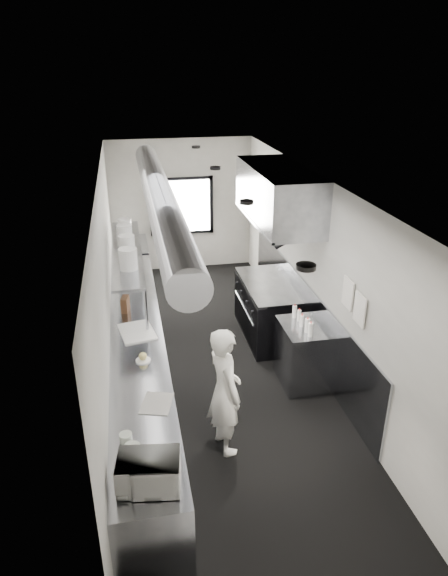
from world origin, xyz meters
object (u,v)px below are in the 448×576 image
line_cook (225,391)px  squeeze_bottle_d (299,315)px  range (269,310)px  bottle_station (304,354)px  deli_tub_b (126,438)px  far_work_table (131,265)px  small_plate (143,360)px  squeeze_bottle_a (310,330)px  plate_stack_c (125,235)px  plate_stack_b (127,245)px  cutting_board (137,332)px  squeeze_bottle_e (294,312)px  exhaust_hood (278,195)px  squeeze_bottle_c (302,321)px  microwave (149,472)px  pass_shelf (127,252)px  knife_block (125,304)px  squeeze_bottle_b (307,325)px  deli_tub_a (132,451)px  plate_stack_d (125,228)px  plate_stack_a (128,259)px

line_cook → squeeze_bottle_d: (1.31, 1.27, 0.18)m
range → bottle_station: size_ratio=1.78×
deli_tub_b → far_work_table: bearing=88.2°
small_plate → squeeze_bottle_a: bearing=4.6°
plate_stack_c → plate_stack_b: bearing=-86.9°
bottle_station → cutting_board: cutting_board is taller
small_plate → squeeze_bottle_e: size_ratio=0.98×
exhaust_hood → cutting_board: exhaust_hood is taller
small_plate → squeeze_bottle_c: 2.23m
microwave → plate_stack_c: bearing=99.1°
exhaust_hood → cutting_board: bearing=-153.4°
pass_shelf → knife_block: pass_shelf is taller
knife_block → squeeze_bottle_b: bearing=-12.2°
squeeze_bottle_b → bottle_station: bearing=73.7°
exhaust_hood → deli_tub_a: size_ratio=14.14×
plate_stack_d → exhaust_hood: bearing=-21.1°
line_cook → deli_tub_b: line_cook is taller
knife_block → squeeze_bottle_a: knife_block is taller
pass_shelf → line_cook: size_ratio=1.88×
exhaust_hood → squeeze_bottle_b: size_ratio=10.99×
deli_tub_a → squeeze_bottle_e: squeeze_bottle_e is taller
deli_tub_b → plate_stack_d: size_ratio=0.38×
plate_stack_c → squeeze_bottle_b: size_ratio=1.69×
bottle_station → plate_stack_c: size_ratio=2.66×
small_plate → squeeze_bottle_c: squeeze_bottle_c is taller
range → squeeze_bottle_e: squeeze_bottle_e is taller
line_cook → plate_stack_d: (-0.99, 3.39, 0.93)m
far_work_table → small_plate: (0.05, -4.35, 0.46)m
bottle_station → squeeze_bottle_a: 0.61m
pass_shelf → squeeze_bottle_e: size_ratio=16.10×
small_plate → squeeze_bottle_a: squeeze_bottle_a is taller
plate_stack_b → squeeze_bottle_c: size_ratio=1.81×
deli_tub_b → squeeze_bottle_c: size_ratio=0.73×
plate_stack_b → plate_stack_d: bearing=90.8°
plate_stack_c → squeeze_bottle_a: bearing=-43.2°
far_work_table → squeeze_bottle_a: bearing=-61.6°
squeeze_bottle_c → plate_stack_c: bearing=140.4°
line_cook → squeeze_bottle_a: bearing=-70.4°
deli_tub_a → squeeze_bottle_c: squeeze_bottle_c is taller
exhaust_hood → bottle_station: bearing=-87.8°
deli_tub_a → plate_stack_a: (0.09, 2.97, 0.77)m
exhaust_hood → pass_shelf: bearing=172.5°
bottle_station → plate_stack_a: 2.81m
pass_shelf → squeeze_bottle_a: 3.08m
bottle_station → plate_stack_b: plate_stack_b is taller
microwave → knife_block: (-0.14, 3.41, -0.04)m
bottle_station → deli_tub_a: deli_tub_a is taller
microwave → small_plate: (0.04, 2.00, -0.14)m
plate_stack_c → squeeze_bottle_c: 3.07m
deli_tub_a → squeeze_bottle_e: bearing=44.9°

